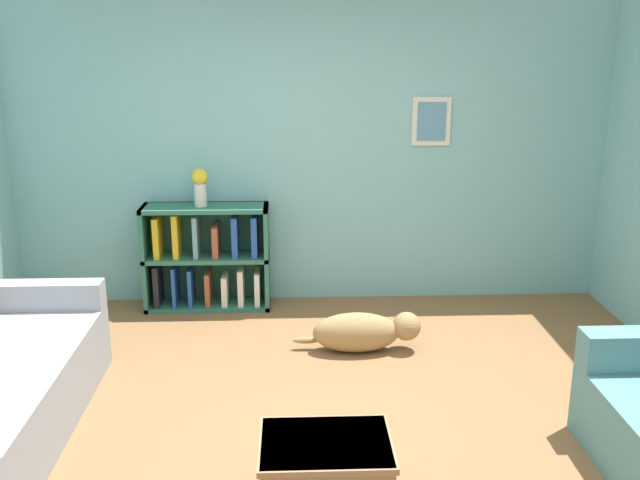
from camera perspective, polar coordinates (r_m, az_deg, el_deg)
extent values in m
plane|color=brown|center=(4.36, 0.22, -14.89)|extent=(14.00, 14.00, 0.00)
cube|color=#7AB7BC|center=(6.06, -0.71, 7.14)|extent=(5.60, 0.10, 2.60)
cube|color=silver|center=(6.07, 8.89, 9.36)|extent=(0.32, 0.02, 0.40)
cube|color=#568EAD|center=(6.06, 8.92, 9.34)|extent=(0.24, 0.01, 0.32)
cube|color=#9399A3|center=(5.25, -22.03, -4.13)|extent=(0.96, 0.16, 0.19)
cube|color=#2D6B56|center=(6.15, -13.72, -1.40)|extent=(0.04, 0.33, 0.89)
cube|color=#2D6B56|center=(6.03, -4.27, -1.32)|extent=(0.04, 0.33, 0.89)
cube|color=#2D6B56|center=(6.21, -8.88, -0.94)|extent=(1.05, 0.02, 0.89)
cube|color=#2D6B56|center=(6.21, -8.87, -5.11)|extent=(1.05, 0.33, 0.04)
cube|color=#2D6B56|center=(6.07, -9.04, -1.37)|extent=(1.05, 0.33, 0.04)
cube|color=#2D6B56|center=(5.95, -9.22, 2.54)|extent=(1.05, 0.33, 0.04)
cube|color=black|center=(6.20, -12.82, -3.54)|extent=(0.04, 0.25, 0.37)
cube|color=gold|center=(6.06, -12.85, 0.28)|extent=(0.05, 0.25, 0.34)
cube|color=#234C9E|center=(6.17, -11.48, -3.59)|extent=(0.03, 0.25, 0.36)
cube|color=gold|center=(6.03, -11.38, 0.43)|extent=(0.05, 0.25, 0.37)
cube|color=#234C9E|center=(6.16, -10.25, -3.67)|extent=(0.03, 0.25, 0.34)
cube|color=#60939E|center=(6.01, -9.85, 0.36)|extent=(0.04, 0.25, 0.35)
cube|color=brown|center=(6.14, -8.90, -3.83)|extent=(0.04, 0.25, 0.30)
cube|color=brown|center=(6.00, -8.31, -0.01)|extent=(0.05, 0.25, 0.27)
cube|color=silver|center=(6.13, -7.59, -3.96)|extent=(0.05, 0.25, 0.27)
cube|color=#234C9E|center=(5.98, -6.80, 0.36)|extent=(0.05, 0.25, 0.34)
cube|color=silver|center=(6.11, -6.32, -3.70)|extent=(0.05, 0.25, 0.33)
cube|color=#234C9E|center=(5.97, -5.25, 0.39)|extent=(0.05, 0.25, 0.35)
cube|color=silver|center=(6.11, -5.01, -3.81)|extent=(0.04, 0.25, 0.30)
cube|color=#846647|center=(3.60, 0.45, -18.51)|extent=(0.61, 0.46, 0.40)
cube|color=#8F6E4D|center=(3.50, 0.46, -16.03)|extent=(0.63, 0.48, 0.03)
ellipsoid|color=#9E7A4C|center=(5.26, 2.90, -7.39)|extent=(0.64, 0.27, 0.30)
sphere|color=#9E7A4C|center=(5.29, 6.94, -6.86)|extent=(0.21, 0.21, 0.21)
ellipsoid|color=#9E7A4C|center=(5.31, -1.14, -8.02)|extent=(0.20, 0.05, 0.05)
cylinder|color=silver|center=(5.93, -9.54, 3.59)|extent=(0.10, 0.10, 0.19)
sphere|color=yellow|center=(5.90, -9.61, 5.02)|extent=(0.13, 0.13, 0.13)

